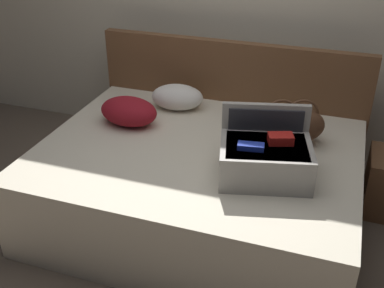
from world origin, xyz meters
name	(u,v)px	position (x,y,z in m)	size (l,w,h in m)	color
ground_plane	(178,254)	(0.00, 0.00, 0.00)	(12.00, 12.00, 0.00)	#6B5B4C
bed	(198,185)	(0.00, 0.40, 0.28)	(2.09, 1.59, 0.57)	beige
headboard	(230,105)	(0.00, 1.24, 0.53)	(2.13, 0.08, 1.05)	brown
hard_case_large	(265,156)	(0.47, 0.23, 0.70)	(0.61, 0.53, 0.38)	gray
duffel_bag	(290,125)	(0.55, 0.67, 0.70)	(0.50, 0.35, 0.32)	brown
pillow_near_headboard	(177,97)	(-0.35, 0.95, 0.66)	(0.40, 0.26, 0.19)	white
pillow_center_head	(129,111)	(-0.59, 0.59, 0.67)	(0.43, 0.29, 0.20)	maroon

